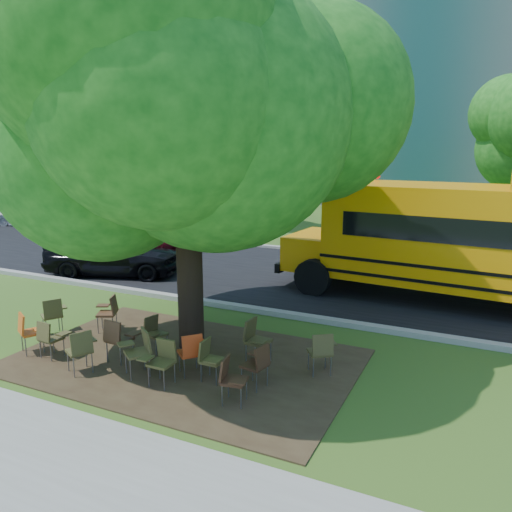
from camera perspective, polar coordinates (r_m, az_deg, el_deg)
The scene contains 31 objects.
ground at distance 11.69m, azimuth -11.00°, elevation -9.94°, with size 160.00×160.00×0.00m, color #2A4B17.
dirt_patch at distance 10.77m, azimuth -8.22°, elevation -11.74°, with size 7.00×4.50×0.03m, color #382819.
asphalt_road at distance 17.50m, azimuth 2.63°, elevation -2.10°, with size 80.00×8.00×0.04m, color black.
kerb_near at distance 14.03m, azimuth -3.74°, elevation -5.59°, with size 80.00×0.25×0.14m, color gray.
kerb_far at distance 21.24m, azimuth 6.92°, elevation 0.55°, with size 80.00×0.25×0.14m, color gray.
building_main at distance 47.41m, azimuth 7.76°, elevation 20.29°, with size 38.00×16.00×22.00m, color slate.
building_left at distance 66.18m, azimuth -17.81°, elevation 16.68°, with size 26.00×14.00×20.00m, color slate.
bg_tree_0 at distance 28.49m, azimuth -15.56°, elevation 12.30°, with size 5.20×5.20×7.18m.
bg_tree_1 at distance 35.55m, azimuth -23.55°, elevation 13.00°, with size 6.00×6.00×8.40m.
bg_tree_2 at distance 27.21m, azimuth 0.30°, elevation 12.00°, with size 4.80×4.80×6.62m.
main_tree at distance 10.60m, azimuth -8.16°, elevation 17.42°, with size 7.15×7.15×8.93m.
chair_0 at distance 11.41m, azimuth -22.50°, elevation -8.44°, with size 0.58×0.50×0.85m.
chair_1 at distance 11.85m, azimuth -24.52°, elevation -7.61°, with size 0.77×0.61×0.92m.
chair_2 at distance 10.48m, azimuth -19.35°, elevation -9.79°, with size 0.60×0.76×0.91m.
chair_3 at distance 10.10m, azimuth -13.19°, elevation -10.15°, with size 0.80×0.63×0.94m.
chair_4 at distance 10.75m, azimuth -15.46°, elevation -8.84°, with size 0.64×0.56×0.95m.
chair_5 at distance 9.65m, azimuth -10.73°, elevation -11.35°, with size 0.57×0.52×0.88m.
chair_6 at distance 9.36m, azimuth 0.19°, elevation -11.93°, with size 0.51×0.64×0.87m.
chair_7 at distance 8.83m, azimuth -2.87°, elevation -13.58°, with size 0.59×0.58×0.86m.
chair_8 at distance 12.79m, azimuth -22.17°, elevation -6.00°, with size 0.61×0.77×0.91m.
chair_9 at distance 12.57m, azimuth -16.44°, elevation -5.90°, with size 0.73×0.62×0.91m.
chair_10 at distance 11.13m, azimuth -11.58°, elevation -8.37°, with size 0.47×0.60×0.81m.
chair_11 at distance 9.92m, azimuth -7.32°, elevation -10.54°, with size 0.60×0.76×0.89m.
chair_12 at distance 10.32m, azimuth -0.07°, elevation -9.24°, with size 0.56×0.65×0.96m.
chair_13 at distance 9.93m, azimuth 7.56°, elevation -10.48°, with size 0.60×0.75×0.89m.
chair_14 at distance 9.65m, azimuth -5.32°, elevation -11.36°, with size 0.50×0.54×0.84m.
black_car at distance 17.95m, azimuth -16.02°, elevation 0.30°, with size 1.85×4.60×1.57m, color black.
bg_car_silver at distance 27.57m, azimuth -20.50°, elevation 3.69°, with size 1.27×3.64×1.20m, color #A9A9AF.
bg_car_red at distance 22.96m, azimuth -10.74°, elevation 2.80°, with size 2.18×4.73×1.31m, color #550E17.
pedestrian_a at distance 30.77m, azimuth -16.59°, elevation 5.20°, with size 0.60×0.39×1.63m, color #374E7D.
pedestrian_b at distance 33.67m, azimuth -23.85°, elevation 5.15°, with size 0.74×0.58×1.53m, color #84684F.
Camera 1 is at (6.53, -8.64, 4.40)m, focal length 35.00 mm.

